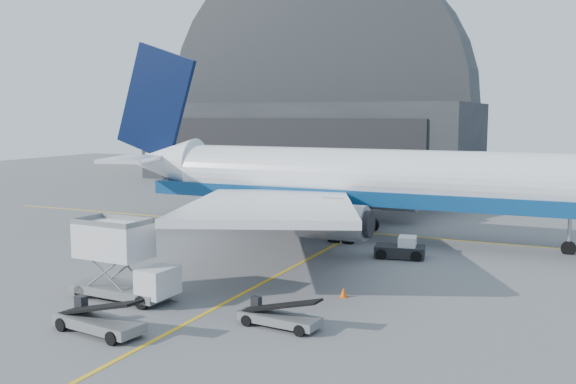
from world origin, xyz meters
The scene contains 9 objects.
ground centered at (0.00, 0.00, 0.00)m, with size 200.00×200.00×0.00m, color #565659.
taxi_lines centered at (0.00, 12.67, 0.01)m, with size 80.00×42.12×0.02m.
hangar centered at (-22.00, 64.95, 9.54)m, with size 50.00×28.30×28.00m.
airliner centered at (0.17, 18.05, 4.84)m, with size 49.29×47.80×17.30m.
catering_truck centered at (-5.68, -5.01, 2.16)m, with size 6.33×2.69×4.27m.
pushback_tug centered at (5.96, 11.73, 0.61)m, with size 3.79×2.57×1.63m.
belt_loader_a centered at (-3.03, -10.04, 0.60)m, with size 5.22×2.38×1.95m.
belt_loader_b centered at (4.41, -5.69, 0.51)m, with size 4.43×1.86×1.66m.
traffic_cone centered at (5.57, 0.45, 0.28)m, with size 0.41×0.41×0.59m.
Camera 1 is at (17.46, -33.10, 10.37)m, focal length 40.00 mm.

